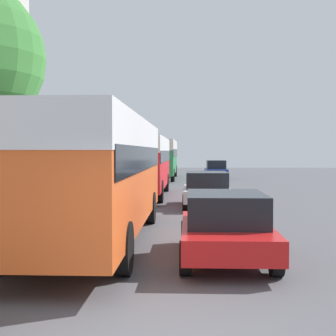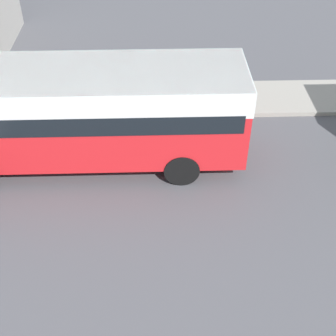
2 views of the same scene
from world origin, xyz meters
name	(u,v)px [view 1 (image 1 of 2)]	position (x,y,z in m)	size (l,w,h in m)	color
bus_lead	(95,163)	(-1.85, 7.08, 2.00)	(2.59, 10.07, 3.08)	#EA5B23
bus_following	(141,158)	(-1.89, 18.99, 1.93)	(2.56, 9.43, 2.96)	red
bus_third_in_line	(160,154)	(-1.78, 33.87, 2.04)	(2.53, 11.48, 3.15)	#2D8447
car_crossing	(216,169)	(2.81, 34.30, 0.79)	(1.83, 4.09, 1.53)	navy
car_far_curb	(207,189)	(1.25, 14.57, 0.75)	(1.94, 3.99, 1.44)	#B7B7BC
car_distant	(225,225)	(1.27, 5.24, 0.74)	(1.88, 3.92, 1.42)	red
pedestrian_near_curb	(35,185)	(-5.33, 13.04, 0.99)	(0.36, 0.36, 1.64)	#232838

